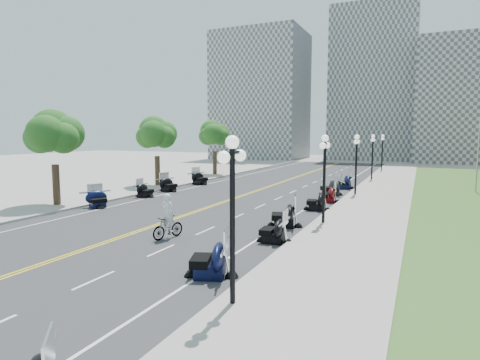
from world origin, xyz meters
The scene contains 50 objects.
ground centered at (0.00, 0.00, 0.00)m, with size 160.00×160.00×0.00m, color gray.
road centered at (0.00, 10.00, 0.00)m, with size 16.00×90.00×0.01m, color #333335.
centerline_yellow_a centered at (-0.12, 10.00, 0.01)m, with size 0.12×90.00×0.00m, color yellow.
centerline_yellow_b centered at (0.12, 10.00, 0.01)m, with size 0.12×90.00×0.00m, color yellow.
edge_line_north centered at (6.40, 10.00, 0.01)m, with size 0.12×90.00×0.00m, color white.
edge_line_south centered at (-6.40, 10.00, 0.01)m, with size 0.12×90.00×0.00m, color white.
lane_dash_4 centered at (3.20, -8.00, 0.01)m, with size 0.12×2.00×0.00m, color white.
lane_dash_5 centered at (3.20, -4.00, 0.01)m, with size 0.12×2.00×0.00m, color white.
lane_dash_6 centered at (3.20, 0.00, 0.01)m, with size 0.12×2.00×0.00m, color white.
lane_dash_7 centered at (3.20, 4.00, 0.01)m, with size 0.12×2.00×0.00m, color white.
lane_dash_8 centered at (3.20, 8.00, 0.01)m, with size 0.12×2.00×0.00m, color white.
lane_dash_9 centered at (3.20, 12.00, 0.01)m, with size 0.12×2.00×0.00m, color white.
lane_dash_10 centered at (3.20, 16.00, 0.01)m, with size 0.12×2.00×0.00m, color white.
lane_dash_11 centered at (3.20, 20.00, 0.01)m, with size 0.12×2.00×0.00m, color white.
lane_dash_12 centered at (3.20, 24.00, 0.01)m, with size 0.12×2.00×0.00m, color white.
lane_dash_13 centered at (3.20, 28.00, 0.01)m, with size 0.12×2.00×0.00m, color white.
lane_dash_14 centered at (3.20, 32.00, 0.01)m, with size 0.12×2.00×0.00m, color white.
lane_dash_15 centered at (3.20, 36.00, 0.01)m, with size 0.12×2.00×0.00m, color white.
lane_dash_16 centered at (3.20, 40.00, 0.01)m, with size 0.12×2.00×0.00m, color white.
lane_dash_17 centered at (3.20, 44.00, 0.01)m, with size 0.12×2.00×0.00m, color white.
lane_dash_18 centered at (3.20, 48.00, 0.01)m, with size 0.12×2.00×0.00m, color white.
lane_dash_19 centered at (3.20, 52.00, 0.01)m, with size 0.12×2.00×0.00m, color white.
sidewalk_north centered at (10.50, 10.00, 0.07)m, with size 5.00×90.00×0.15m, color #9E9991.
sidewalk_south centered at (-10.50, 10.00, 0.07)m, with size 5.00×90.00×0.15m, color #9E9991.
lawn centered at (17.50, 18.00, 0.05)m, with size 9.00×60.00×0.10m, color #356023.
distant_block_a centered at (-18.00, 62.00, 13.00)m, with size 18.00×14.00×26.00m, color gray.
distant_block_b centered at (4.00, 68.00, 15.00)m, with size 16.00×12.00×30.00m, color gray.
distant_block_c centered at (22.00, 65.00, 11.00)m, with size 20.00×14.00×22.00m, color gray.
street_lamp_1 centered at (8.60, -8.00, 2.60)m, with size 0.50×1.20×4.90m, color black, non-canonical shape.
street_lamp_2 centered at (8.60, 4.00, 2.60)m, with size 0.50×1.20×4.90m, color black, non-canonical shape.
street_lamp_3 centered at (8.60, 16.00, 2.60)m, with size 0.50×1.20×4.90m, color black, non-canonical shape.
street_lamp_4 centered at (8.60, 28.00, 2.60)m, with size 0.50×1.20×4.90m, color black, non-canonical shape.
street_lamp_5 centered at (8.60, 40.00, 2.60)m, with size 0.50×1.20×4.90m, color black, non-canonical shape.
flagpole centered at (18.00, 22.00, 5.00)m, with size 1.10×0.20×10.00m, color silver, non-canonical shape.
tree_2 centered at (-10.00, 2.00, 4.75)m, with size 4.80×4.80×9.20m, color #235619, non-canonical shape.
tree_3 centered at (-10.00, 14.00, 4.75)m, with size 4.80×4.80×9.20m, color #235619, non-canonical shape.
tree_4 centered at (-10.00, 26.00, 4.75)m, with size 4.80×4.80×9.20m, color #235619, non-canonical shape.
motorcycle_n_4 centered at (6.74, -5.99, 0.73)m, with size 2.08×2.08×1.46m, color black, non-canonical shape.
motorcycle_n_5 centered at (7.29, -0.67, 0.66)m, with size 1.89×1.89×1.32m, color black, non-canonical shape.
motorcycle_n_6 centered at (6.72, 2.58, 0.74)m, with size 2.11×2.11×1.48m, color black, non-canonical shape.
motorcycle_n_7 centered at (7.20, 8.17, 0.69)m, with size 1.97×1.97×1.38m, color black, non-canonical shape.
motorcycle_n_8 centered at (7.20, 11.63, 0.67)m, with size 1.90×1.90×1.33m, color #590A0C, non-canonical shape.
motorcycle_n_9 centered at (6.74, 15.05, 0.76)m, with size 2.17×2.17×1.52m, color black, non-canonical shape.
motorcycle_n_10 centered at (6.98, 19.75, 0.73)m, with size 2.08×2.08×1.45m, color black, non-canonical shape.
motorcycle_s_6 centered at (-7.03, 2.84, 0.66)m, with size 1.89×1.89×1.32m, color black, non-canonical shape.
motorcycle_s_7 centered at (-6.90, 7.97, 0.62)m, with size 1.77×1.77×1.24m, color black, non-canonical shape.
motorcycle_s_8 centered at (-7.01, 11.50, 0.69)m, with size 1.96×1.96×1.37m, color black, non-canonical shape.
motorcycle_s_9 centered at (-6.96, 16.97, 0.72)m, with size 2.05×2.05×1.43m, color black, non-canonical shape.
bicycle centered at (2.30, -2.15, 0.56)m, with size 0.53×1.87×1.12m, color #A51414.
cyclist_rider centered at (2.30, -2.15, 2.07)m, with size 0.69×0.45×1.90m, color silver.
Camera 1 is at (13.50, -18.29, 5.13)m, focal length 30.00 mm.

